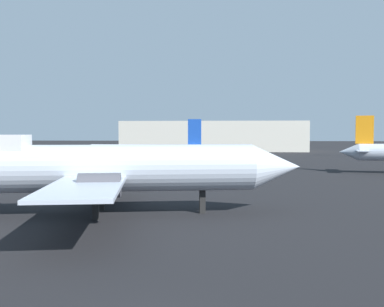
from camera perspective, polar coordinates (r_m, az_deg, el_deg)
airplane_at_gate at (r=35.34m, az=-10.90°, el=-1.98°), size 31.53×27.02×10.52m
airplane_far_left at (r=81.10m, az=-6.18°, el=0.30°), size 26.31×19.23×9.11m
terminal_building at (r=152.32m, az=2.88°, el=2.34°), size 63.90×19.08×10.40m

